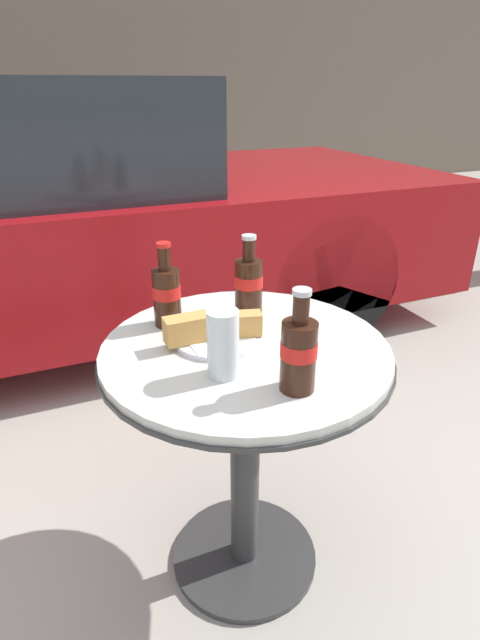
% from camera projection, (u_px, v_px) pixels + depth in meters
% --- Properties ---
extents(ground_plane, '(30.00, 30.00, 0.00)m').
position_uv_depth(ground_plane, '(244.00, 556.00, 1.45)').
color(ground_plane, '#A8A093').
extents(bistro_table, '(0.68, 0.68, 0.70)m').
position_uv_depth(bistro_table, '(245.00, 412.00, 1.23)').
color(bistro_table, '#333333').
rests_on(bistro_table, ground_plane).
extents(cola_bottle_left, '(0.07, 0.07, 0.21)m').
position_uv_depth(cola_bottle_left, '(299.00, 352.00, 0.95)').
color(cola_bottle_left, '#33190F').
rests_on(cola_bottle_left, bistro_table).
extents(cola_bottle_right, '(0.07, 0.07, 0.21)m').
position_uv_depth(cola_bottle_right, '(249.00, 283.00, 1.28)').
color(cola_bottle_right, '#33190F').
rests_on(cola_bottle_right, bistro_table).
extents(cola_bottle_center, '(0.07, 0.07, 0.21)m').
position_uv_depth(cola_bottle_center, '(167.00, 294.00, 1.22)').
color(cola_bottle_center, '#33190F').
rests_on(cola_bottle_center, bistro_table).
extents(drinking_glass, '(0.07, 0.07, 0.14)m').
position_uv_depth(drinking_glass, '(223.00, 347.00, 1.01)').
color(drinking_glass, silver).
rests_on(drinking_glass, bistro_table).
extents(lunch_plate_near, '(0.23, 0.21, 0.07)m').
position_uv_depth(lunch_plate_near, '(214.00, 332.00, 1.16)').
color(lunch_plate_near, white).
rests_on(lunch_plate_near, bistro_table).
extents(parked_car, '(4.54, 1.70, 1.27)m').
position_uv_depth(parked_car, '(7.00, 222.00, 2.53)').
color(parked_car, '#9E0F14').
rests_on(parked_car, ground_plane).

